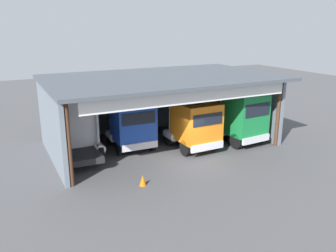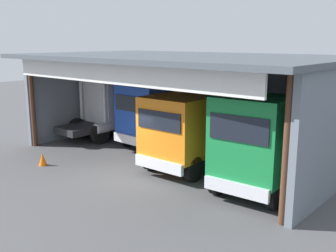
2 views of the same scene
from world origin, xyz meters
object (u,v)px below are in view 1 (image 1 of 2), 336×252
object	(u,v)px
oil_drum	(139,127)
traffic_cone	(143,180)
tool_cart	(203,120)
truck_green_center_right_bay	(242,117)
truck_orange_yard_outside	(194,124)
truck_white_right_bay	(76,126)
truck_blue_center_left_bay	(132,124)

from	to	relation	value
oil_drum	traffic_cone	bearing A→B (deg)	-111.38
oil_drum	tool_cart	world-z (taller)	tool_cart
traffic_cone	truck_green_center_right_bay	bearing A→B (deg)	19.21
truck_orange_yard_outside	tool_cart	xyz separation A→B (m)	(3.58, 4.42, -1.23)
tool_cart	traffic_cone	xyz separation A→B (m)	(-8.71, -7.92, -0.22)
truck_white_right_bay	traffic_cone	distance (m)	6.29
oil_drum	traffic_cone	world-z (taller)	oil_drum
truck_green_center_right_bay	oil_drum	xyz separation A→B (m)	(-5.36, 5.60, -1.42)
tool_cart	traffic_cone	bearing A→B (deg)	-137.74
oil_drum	tool_cart	distance (m)	5.38
truck_orange_yard_outside	oil_drum	world-z (taller)	truck_orange_yard_outside
truck_white_right_bay	truck_green_center_right_bay	xyz separation A→B (m)	(10.75, -2.66, -0.12)
truck_orange_yard_outside	truck_white_right_bay	bearing A→B (deg)	-18.70
truck_green_center_right_bay	tool_cart	bearing A→B (deg)	-93.30
truck_white_right_bay	traffic_cone	world-z (taller)	truck_white_right_bay
oil_drum	traffic_cone	distance (m)	9.28
truck_blue_center_left_bay	truck_orange_yard_outside	distance (m)	4.06
traffic_cone	truck_orange_yard_outside	bearing A→B (deg)	34.27
truck_white_right_bay	truck_orange_yard_outside	distance (m)	7.48
truck_blue_center_left_bay	traffic_cone	size ratio (longest dim) A/B	7.54
truck_orange_yard_outside	tool_cart	bearing A→B (deg)	-130.49
truck_white_right_bay	oil_drum	world-z (taller)	truck_white_right_bay
truck_white_right_bay	truck_orange_yard_outside	bearing A→B (deg)	-15.93
truck_green_center_right_bay	oil_drum	distance (m)	7.88
truck_white_right_bay	oil_drum	bearing A→B (deg)	29.85
truck_orange_yard_outside	oil_drum	bearing A→B (deg)	-72.73
truck_green_center_right_bay	traffic_cone	world-z (taller)	truck_green_center_right_bay
oil_drum	tool_cart	size ratio (longest dim) A/B	0.92
truck_white_right_bay	truck_blue_center_left_bay	bearing A→B (deg)	-4.96
truck_blue_center_left_bay	traffic_cone	bearing A→B (deg)	75.79
traffic_cone	truck_blue_center_left_bay	bearing A→B (deg)	74.24
truck_green_center_right_bay	oil_drum	size ratio (longest dim) A/B	5.00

